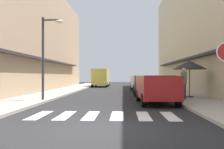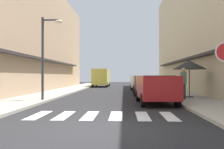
{
  "view_description": "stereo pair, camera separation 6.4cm",
  "coord_description": "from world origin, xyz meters",
  "views": [
    {
      "loc": [
        0.69,
        -7.0,
        1.45
      ],
      "look_at": [
        -0.21,
        14.22,
        1.56
      ],
      "focal_mm": 41.98,
      "sensor_mm": 36.0,
      "label": 1
    },
    {
      "loc": [
        0.75,
        -7.0,
        1.45
      ],
      "look_at": [
        -0.21,
        14.22,
        1.56
      ],
      "focal_mm": 41.98,
      "sensor_mm": 36.0,
      "label": 2
    }
  ],
  "objects": [
    {
      "name": "street_lamp",
      "position": [
        -3.58,
        7.44,
        2.99
      ],
      "size": [
        1.19,
        0.28,
        4.61
      ],
      "color": "#38383D",
      "rests_on": "sidewalk_left"
    },
    {
      "name": "pedestrian_walking_near",
      "position": [
        4.12,
        7.98,
        1.07
      ],
      "size": [
        0.34,
        0.34,
        1.79
      ],
      "rotation": [
        0.0,
        0.0,
        0.98
      ],
      "color": "#282B33",
      "rests_on": "sidewalk_right"
    },
    {
      "name": "building_row_right",
      "position": [
        8.6,
        15.58,
        5.95
      ],
      "size": [
        5.5,
        35.15,
        11.9
      ],
      "color": "beige",
      "rests_on": "ground_plane"
    },
    {
      "name": "crosswalk",
      "position": [
        -0.0,
        2.47,
        0.01
      ],
      "size": [
        5.2,
        2.2,
        0.01
      ],
      "color": "silver",
      "rests_on": "ground_plane"
    },
    {
      "name": "building_row_left",
      "position": [
        -8.6,
        15.58,
        5.24
      ],
      "size": [
        5.5,
        35.15,
        10.48
      ],
      "color": "tan",
      "rests_on": "ground_plane"
    },
    {
      "name": "cafe_umbrella",
      "position": [
        4.83,
        9.49,
        2.13
      ],
      "size": [
        2.12,
        2.12,
        2.3
      ],
      "color": "#262626",
      "rests_on": "sidewalk_right"
    },
    {
      "name": "sidewalk_left",
      "position": [
        -4.77,
        14.73,
        0.06
      ],
      "size": [
        2.65,
        51.57,
        0.12
      ],
      "primitive_type": "cube",
      "color": "#9E998E",
      "rests_on": "ground_plane"
    },
    {
      "name": "ground_plane",
      "position": [
        0.0,
        14.73,
        0.0
      ],
      "size": [
        81.03,
        81.03,
        0.0
      ],
      "primitive_type": "plane",
      "color": "#232326"
    },
    {
      "name": "sidewalk_right",
      "position": [
        4.77,
        14.73,
        0.06
      ],
      "size": [
        2.65,
        51.57,
        0.12
      ],
      "primitive_type": "cube",
      "color": "#ADA899",
      "rests_on": "ground_plane"
    },
    {
      "name": "parked_car_mid",
      "position": [
        2.4,
        12.52,
        0.92
      ],
      "size": [
        1.84,
        3.94,
        1.47
      ],
      "color": "black",
      "rests_on": "ground_plane"
    },
    {
      "name": "parked_car_far",
      "position": [
        2.4,
        18.25,
        0.92
      ],
      "size": [
        1.98,
        4.53,
        1.47
      ],
      "color": "silver",
      "rests_on": "ground_plane"
    },
    {
      "name": "delivery_van",
      "position": [
        -2.25,
        27.63,
        1.41
      ],
      "size": [
        2.09,
        5.43,
        2.37
      ],
      "color": "#D8CC4C",
      "rests_on": "ground_plane"
    },
    {
      "name": "parked_car_near",
      "position": [
        2.4,
        6.58,
        0.92
      ],
      "size": [
        1.92,
        4.35,
        1.47
      ],
      "color": "maroon",
      "rests_on": "ground_plane"
    }
  ]
}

